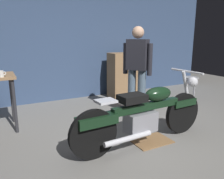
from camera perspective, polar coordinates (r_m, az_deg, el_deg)
name	(u,v)px	position (r m, az deg, el deg)	size (l,w,h in m)	color
ground_plane	(132,145)	(3.30, 5.14, -13.70)	(12.00, 12.00, 0.00)	gray
back_wall	(68,34)	(5.49, -11.01, 13.68)	(8.00, 0.12, 3.10)	#384C70
motorcycle	(145,114)	(3.18, 8.26, -6.03)	(2.19, 0.60, 1.00)	black
person_standing	(137,67)	(4.26, 6.38, 5.58)	(0.40, 0.48, 1.67)	slate
shop_stool	(191,83)	(5.16, 19.27, 1.46)	(0.32, 0.32, 0.64)	#B2B2B7
wooden_dresser	(125,75)	(5.63, 3.33, 3.67)	(0.80, 0.47, 1.10)	#99724C
drip_tray	(151,141)	(3.42, 9.87, -12.65)	(0.56, 0.40, 0.01)	olive
mug_white_ceramic	(1,74)	(3.74, -26.21, 3.57)	(0.11, 0.08, 0.10)	white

